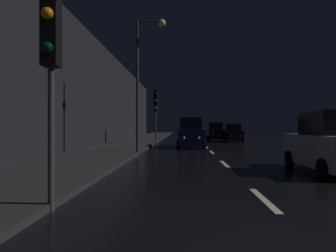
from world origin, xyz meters
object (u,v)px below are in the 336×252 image
(traffic_light_near_left, at_px, (51,35))
(car_approaching_headlights, at_px, (191,134))
(car_parked_right_far, at_px, (233,134))
(car_parked_right_near, at_px, (330,144))
(streetlamp_overhead, at_px, (145,66))
(traffic_light_far_left, at_px, (156,105))
(car_distant_taillights, at_px, (215,132))

(traffic_light_near_left, relative_size, car_approaching_headlights, 1.03)
(car_parked_right_far, relative_size, car_parked_right_near, 0.87)
(streetlamp_overhead, bearing_deg, car_parked_right_far, 62.69)
(traffic_light_far_left, distance_m, car_approaching_headlights, 5.19)
(car_approaching_headlights, xyz_separation_m, car_parked_right_far, (4.59, 8.32, -0.18))
(car_parked_right_far, bearing_deg, streetlamp_overhead, 152.69)
(car_parked_right_near, bearing_deg, car_parked_right_far, 0.00)
(car_approaching_headlights, distance_m, car_distant_taillights, 11.53)
(traffic_light_far_left, bearing_deg, car_distant_taillights, 147.78)
(traffic_light_near_left, height_order, streetlamp_overhead, streetlamp_overhead)
(car_approaching_headlights, distance_m, car_parked_right_near, 12.99)
(traffic_light_near_left, height_order, car_parked_right_far, traffic_light_near_left)
(traffic_light_near_left, distance_m, car_approaching_headlights, 17.84)
(traffic_light_near_left, xyz_separation_m, streetlamp_overhead, (0.34, 11.51, 1.71))
(traffic_light_far_left, distance_m, car_parked_right_far, 9.38)
(car_parked_right_near, bearing_deg, traffic_light_near_left, 124.42)
(car_approaching_headlights, xyz_separation_m, car_parked_right_near, (4.59, -12.15, -0.05))
(car_distant_taillights, bearing_deg, streetlamp_overhead, 161.19)
(traffic_light_near_left, relative_size, streetlamp_overhead, 0.60)
(car_distant_taillights, bearing_deg, car_parked_right_near, -176.20)
(car_distant_taillights, relative_size, car_parked_right_near, 0.95)
(traffic_light_far_left, bearing_deg, car_approaching_headlights, 46.85)
(streetlamp_overhead, xyz_separation_m, car_approaching_headlights, (2.75, 5.91, -4.03))
(traffic_light_far_left, distance_m, car_distant_taillights, 10.08)
(traffic_light_far_left, bearing_deg, car_parked_right_near, 31.95)
(car_parked_right_far, xyz_separation_m, car_distant_taillights, (-1.55, 2.80, 0.08))
(car_approaching_headlights, height_order, car_parked_right_near, car_approaching_headlights)
(traffic_light_far_left, xyz_separation_m, car_distant_taillights, (6.04, 7.65, -2.56))
(traffic_light_near_left, bearing_deg, traffic_light_far_left, 176.71)
(traffic_light_near_left, bearing_deg, car_parked_right_near, 121.40)
(car_distant_taillights, height_order, car_parked_right_near, car_parked_right_near)
(streetlamp_overhead, xyz_separation_m, car_parked_right_near, (7.34, -6.25, -4.09))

